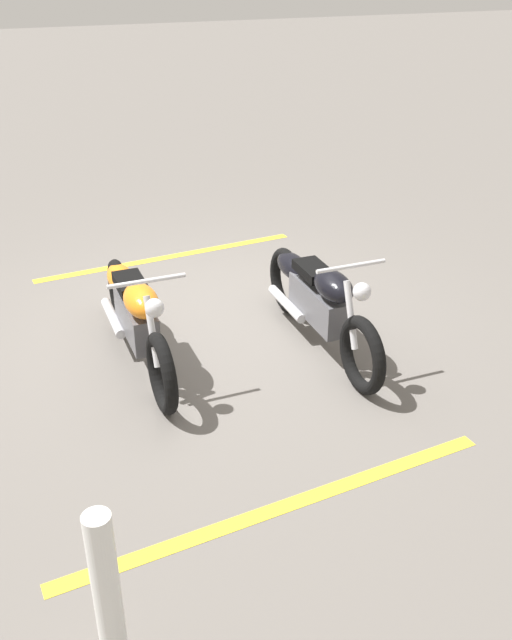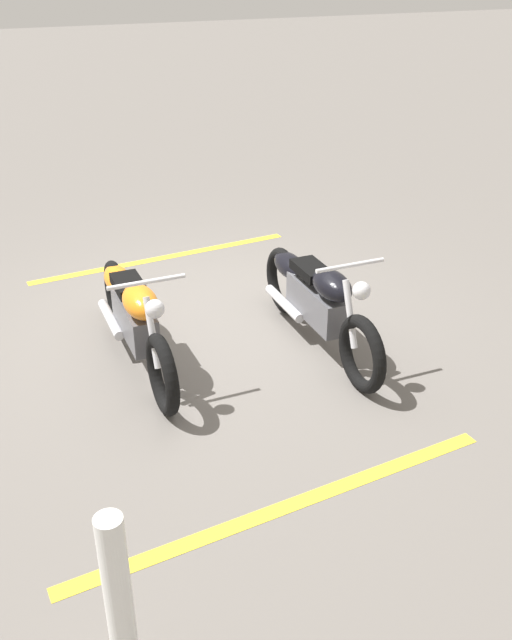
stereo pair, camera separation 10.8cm
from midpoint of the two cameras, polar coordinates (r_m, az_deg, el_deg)
The scene contains 6 objects.
ground_plane at distance 6.96m, azimuth -3.26°, elevation -0.34°, with size 60.00×60.00×0.00m, color #66605B.
motorcycle_bright_foreground at distance 6.23m, azimuth -9.29°, elevation 0.50°, with size 2.23×0.62×1.04m.
motorcycle_dark_foreground at distance 6.43m, azimuth 5.53°, elevation 1.69°, with size 2.23×0.62×1.04m.
bollard_post at distance 3.73m, azimuth -11.13°, elevation -21.16°, with size 0.14×0.14×1.04m, color white.
parking_stripe_near at distance 8.53m, azimuth -6.77°, elevation 5.12°, with size 3.20×0.12×0.01m, color yellow.
parking_stripe_mid at distance 4.86m, azimuth 3.01°, elevation -14.88°, with size 3.20×0.12×0.01m, color yellow.
Camera 1 is at (5.84, -1.85, 3.31)m, focal length 39.36 mm.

